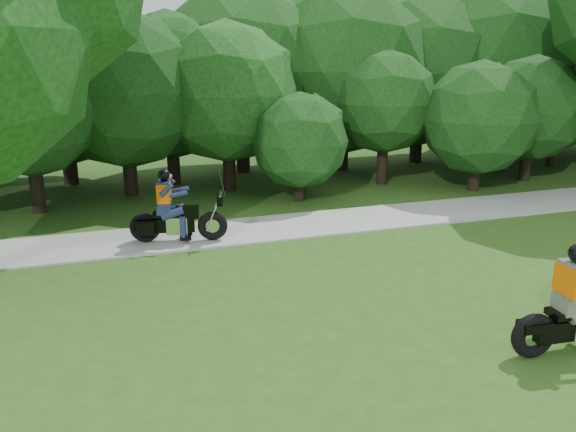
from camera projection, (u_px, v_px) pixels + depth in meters
walkway at (382, 217)px, 16.21m from camera, size 60.00×2.20×0.06m
tree_line at (331, 76)px, 21.61m from camera, size 40.26×12.01×7.80m
touring_motorcycle at (172, 216)px, 13.87m from camera, size 2.40×1.08×1.85m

